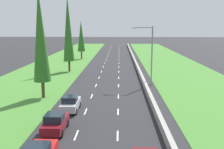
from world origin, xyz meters
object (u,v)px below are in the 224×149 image
(street_light_mast, at_px, (150,52))
(maroon_hatchback_left_lane, at_px, (55,123))
(poplar_tree_second, at_px, (40,36))
(poplar_tree_third, at_px, (68,29))
(poplar_tree_fourth, at_px, (81,36))
(silver_hatchback_left_lane, at_px, (70,103))

(street_light_mast, bearing_deg, maroon_hatchback_left_lane, -119.50)
(maroon_hatchback_left_lane, distance_m, poplar_tree_second, 13.27)
(street_light_mast, bearing_deg, poplar_tree_third, 142.29)
(street_light_mast, bearing_deg, poplar_tree_fourth, 116.28)
(maroon_hatchback_left_lane, height_order, poplar_tree_third, poplar_tree_third)
(poplar_tree_fourth, relative_size, street_light_mast, 1.16)
(poplar_tree_second, bearing_deg, silver_hatchback_left_lane, -48.08)
(street_light_mast, bearing_deg, poplar_tree_second, -152.56)
(poplar_tree_second, distance_m, street_light_mast, 16.36)
(silver_hatchback_left_lane, height_order, poplar_tree_third, poplar_tree_third)
(poplar_tree_second, xyz_separation_m, poplar_tree_fourth, (-0.71, 37.91, -1.58))
(silver_hatchback_left_lane, height_order, poplar_tree_fourth, poplar_tree_fourth)
(maroon_hatchback_left_lane, height_order, silver_hatchback_left_lane, same)
(poplar_tree_second, xyz_separation_m, street_light_mast, (14.34, 7.44, -2.59))
(maroon_hatchback_left_lane, bearing_deg, poplar_tree_third, 98.82)
(maroon_hatchback_left_lane, xyz_separation_m, poplar_tree_third, (-4.54, 29.25, 7.62))
(silver_hatchback_left_lane, height_order, street_light_mast, street_light_mast)
(maroon_hatchback_left_lane, relative_size, poplar_tree_second, 0.29)
(maroon_hatchback_left_lane, height_order, poplar_tree_second, poplar_tree_second)
(silver_hatchback_left_lane, relative_size, street_light_mast, 0.43)
(poplar_tree_fourth, xyz_separation_m, street_light_mast, (15.04, -30.47, -1.01))
(poplar_tree_second, bearing_deg, poplar_tree_third, 91.03)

